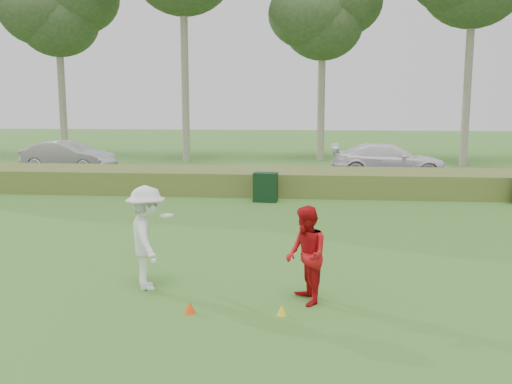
# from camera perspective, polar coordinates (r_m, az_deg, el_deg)

# --- Properties ---
(ground) EXTENTS (120.00, 120.00, 0.00)m
(ground) POSITION_cam_1_polar(r_m,az_deg,el_deg) (11.22, -1.97, -9.85)
(ground) COLOR #356E24
(ground) RESTS_ON ground
(reed_strip) EXTENTS (80.00, 3.00, 0.90)m
(reed_strip) POSITION_cam_1_polar(r_m,az_deg,el_deg) (22.79, 1.91, 1.09)
(reed_strip) COLOR #556729
(reed_strip) RESTS_ON ground
(park_road) EXTENTS (80.00, 6.00, 0.06)m
(park_road) POSITION_cam_1_polar(r_m,az_deg,el_deg) (27.79, 2.55, 1.68)
(park_road) COLOR #2D2D2D
(park_road) RESTS_ON ground
(tree_2) EXTENTS (6.50, 6.50, 12.00)m
(tree_2) POSITION_cam_1_polar(r_m,az_deg,el_deg) (38.16, -19.22, 16.70)
(tree_2) COLOR gray
(tree_2) RESTS_ON ground
(tree_4) EXTENTS (6.24, 6.24, 11.50)m
(tree_4) POSITION_cam_1_polar(r_m,az_deg,el_deg) (35.37, 6.69, 17.15)
(tree_4) COLOR gray
(tree_4) RESTS_ON ground
(player_white) EXTENTS (1.21, 1.50, 2.03)m
(player_white) POSITION_cam_1_polar(r_m,az_deg,el_deg) (11.29, -10.87, -4.52)
(player_white) COLOR white
(player_white) RESTS_ON ground
(player_red) EXTENTS (0.91, 1.03, 1.79)m
(player_red) POSITION_cam_1_polar(r_m,az_deg,el_deg) (10.37, 5.04, -6.32)
(player_red) COLOR red
(player_red) RESTS_ON ground
(cone_orange) EXTENTS (0.19, 0.19, 0.21)m
(cone_orange) POSITION_cam_1_polar(r_m,az_deg,el_deg) (10.15, -6.62, -11.37)
(cone_orange) COLOR #FA490D
(cone_orange) RESTS_ON ground
(cone_yellow) EXTENTS (0.17, 0.17, 0.19)m
(cone_yellow) POSITION_cam_1_polar(r_m,az_deg,el_deg) (10.00, 2.60, -11.71)
(cone_yellow) COLOR yellow
(cone_yellow) RESTS_ON ground
(utility_cabinet) EXTENTS (0.90, 0.61, 1.07)m
(utility_cabinet) POSITION_cam_1_polar(r_m,az_deg,el_deg) (20.66, 0.97, 0.49)
(utility_cabinet) COLOR black
(utility_cabinet) RESTS_ON ground
(car_mid) EXTENTS (4.92, 2.43, 1.55)m
(car_mid) POSITION_cam_1_polar(r_m,az_deg,el_deg) (30.41, -18.27, 3.40)
(car_mid) COLOR #BABABF
(car_mid) RESTS_ON park_road
(car_right) EXTENTS (5.48, 2.41, 1.57)m
(car_right) POSITION_cam_1_polar(r_m,az_deg,el_deg) (27.52, 13.11, 3.08)
(car_right) COLOR white
(car_right) RESTS_ON park_road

